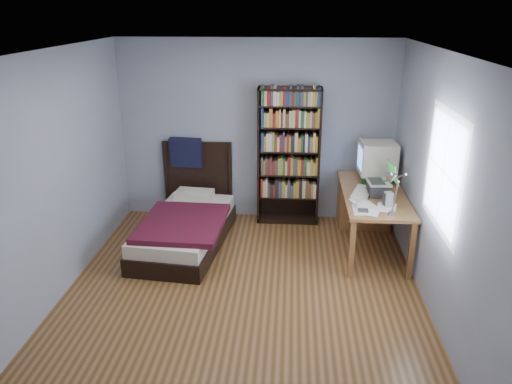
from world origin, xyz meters
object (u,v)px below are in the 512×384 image
bed (186,223)px  bookshelf (289,157)px  desk (366,202)px  laptop (380,186)px  keyboard (362,193)px  crt_monitor (377,159)px  speaker (388,199)px  soda_can (364,182)px  desk_lamp (391,183)px

bed → bookshelf: bearing=31.6°
desk → bed: (-2.35, -0.53, -0.16)m
laptop → bed: (-2.40, 0.03, -0.58)m
desk → keyboard: bearing=-105.7°
crt_monitor → keyboard: size_ratio=1.07×
laptop → speaker: (0.04, -0.36, -0.03)m
soda_can → speaker: bearing=-74.9°
desk → soda_can: 0.45m
desk → crt_monitor: (0.08, -0.01, 0.61)m
laptop → soda_can: (-0.14, 0.32, -0.06)m
crt_monitor → bookshelf: bearing=166.5°
laptop → keyboard: bearing=174.4°
laptop → desk: bearing=95.0°
laptop → keyboard: laptop is taller
desk → bed: bearing=-167.2°
crt_monitor → soda_can: size_ratio=4.87×
laptop → bookshelf: (-1.11, 0.82, 0.10)m
laptop → soda_can: size_ratio=3.91×
bookshelf → keyboard: bearing=-41.6°
desk → keyboard: size_ratio=3.48×
laptop → speaker: size_ratio=2.44×
keyboard → desk: bearing=92.1°
crt_monitor → laptop: crt_monitor is taller
keyboard → bed: 2.25m
laptop → soda_can: laptop is taller
crt_monitor → desk_lamp: desk_lamp is taller
desk_lamp → speaker: size_ratio=3.66×
desk → soda_can: soda_can is taller
speaker → bookshelf: bearing=123.4°
crt_monitor → bookshelf: (-1.14, 0.27, -0.08)m
laptop → desk_lamp: size_ratio=0.67×
laptop → desk_lamp: (-0.08, -1.00, 0.39)m
desk → laptop: laptop is taller
desk → bookshelf: bookshelf is taller
keyboard → bookshelf: bearing=156.2°
desk → bed: bed is taller
desk_lamp → bookshelf: (-1.03, 1.82, -0.29)m
desk → speaker: bearing=-84.3°
keyboard → bed: bed is taller
crt_monitor → bed: (-2.43, -0.52, -0.76)m
crt_monitor → bed: bearing=-167.9°
speaker → laptop: bearing=86.1°
crt_monitor → speaker: crt_monitor is taller
desk → bed: size_ratio=0.83×
speaker → soda_can: size_ratio=1.60×
desk → keyboard: (-0.15, -0.54, 0.33)m
bed → keyboard: bearing=-0.3°
crt_monitor → keyboard: (-0.24, -0.53, -0.28)m
desk_lamp → soda_can: (-0.06, 1.32, -0.45)m
desk_lamp → keyboard: bearing=96.8°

